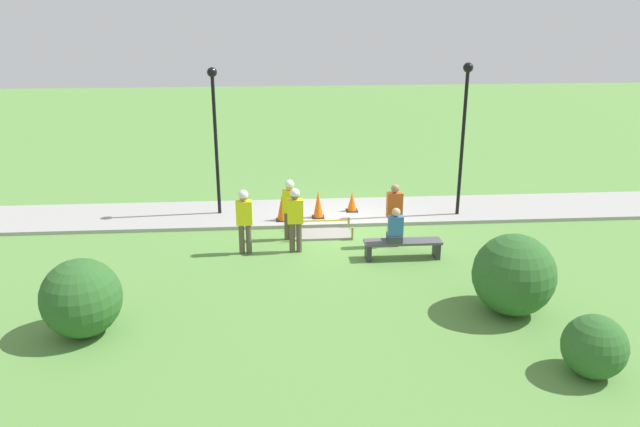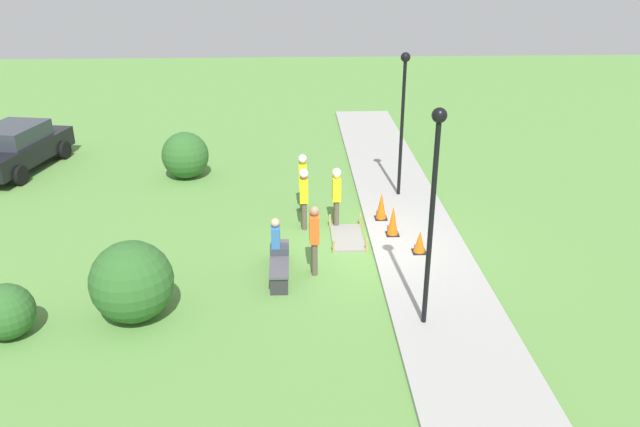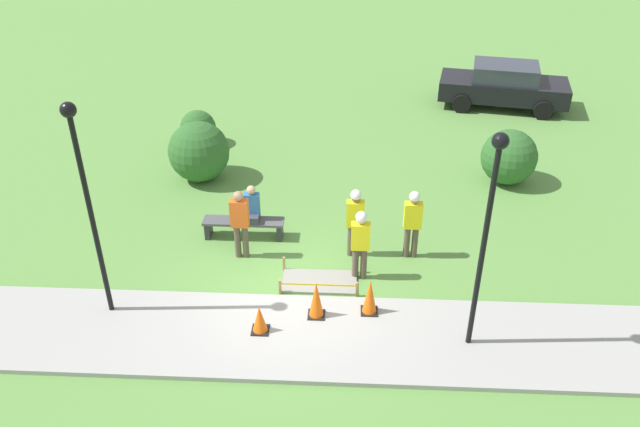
{
  "view_description": "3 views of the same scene",
  "coord_description": "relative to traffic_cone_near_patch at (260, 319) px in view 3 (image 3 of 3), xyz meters",
  "views": [
    {
      "loc": [
        1.87,
        16.55,
        6.21
      ],
      "look_at": [
        0.78,
        1.84,
        1.07
      ],
      "focal_mm": 35.0,
      "sensor_mm": 36.0,
      "label": 1
    },
    {
      "loc": [
        -14.15,
        1.94,
        7.11
      ],
      "look_at": [
        0.05,
        1.32,
        0.99
      ],
      "focal_mm": 35.0,
      "sensor_mm": 36.0,
      "label": 2
    },
    {
      "loc": [
        1.2,
        -10.25,
        8.21
      ],
      "look_at": [
        0.61,
        1.66,
        1.11
      ],
      "focal_mm": 35.0,
      "sensor_mm": 36.0,
      "label": 3
    }
  ],
  "objects": [
    {
      "name": "worker_trainee",
      "position": [
        1.91,
        1.94,
        0.6
      ],
      "size": [
        0.4,
        0.24,
        1.67
      ],
      "color": "brown",
      "rests_on": "ground_plane"
    },
    {
      "name": "shrub_rounded_far",
      "position": [
        6.04,
        6.66,
        0.38
      ],
      "size": [
        1.54,
        1.54,
        1.54
      ],
      "color": "#2D6028",
      "rests_on": "ground_plane"
    },
    {
      "name": "shrub_rounded_mid",
      "position": [
        -2.53,
        6.4,
        0.46
      ],
      "size": [
        1.69,
        1.69,
        1.69
      ],
      "color": "#2D6028",
      "rests_on": "ground_plane"
    },
    {
      "name": "traffic_cone_sidewalk_edge",
      "position": [
        2.11,
        0.67,
        0.1
      ],
      "size": [
        0.34,
        0.34,
        0.78
      ],
      "color": "black",
      "rests_on": "sidewalk"
    },
    {
      "name": "wet_concrete_patch",
      "position": [
        1.06,
        1.7,
        -0.35
      ],
      "size": [
        1.66,
        0.88,
        0.36
      ],
      "color": "gray",
      "rests_on": "ground_plane"
    },
    {
      "name": "traffic_cone_near_patch",
      "position": [
        0.0,
        0.0,
        0.0
      ],
      "size": [
        0.34,
        0.34,
        0.58
      ],
      "color": "black",
      "rests_on": "sidewalk"
    },
    {
      "name": "traffic_cone_far_patch",
      "position": [
        1.06,
        0.51,
        0.11
      ],
      "size": [
        0.34,
        0.34,
        0.81
      ],
      "color": "black",
      "rests_on": "sidewalk"
    },
    {
      "name": "lamppost_near",
      "position": [
        3.97,
        -0.11,
        2.48
      ],
      "size": [
        0.28,
        0.28,
        4.27
      ],
      "color": "black",
      "rests_on": "sidewalk"
    },
    {
      "name": "worker_supervisor",
      "position": [
        3.08,
        2.83,
        0.61
      ],
      "size": [
        0.4,
        0.24,
        1.69
      ],
      "color": "brown",
      "rests_on": "ground_plane"
    },
    {
      "name": "sidewalk",
      "position": [
        0.41,
        -0.08,
        -0.34
      ],
      "size": [
        28.0,
        2.4,
        0.1
      ],
      "color": "#9E9E99",
      "rests_on": "ground_plane"
    },
    {
      "name": "worker_assistant",
      "position": [
        1.8,
        2.82,
        0.62
      ],
      "size": [
        0.4,
        0.25,
        1.7
      ],
      "color": "brown",
      "rests_on": "ground_plane"
    },
    {
      "name": "park_bench",
      "position": [
        -0.85,
        3.45,
        -0.05
      ],
      "size": [
        1.93,
        0.44,
        0.47
      ],
      "color": "#2D2D33",
      "rests_on": "ground_plane"
    },
    {
      "name": "parked_car_black",
      "position": [
        7.07,
        12.57,
        0.41
      ],
      "size": [
        4.7,
        2.69,
        1.55
      ],
      "rotation": [
        0.0,
        0.0,
        -0.19
      ],
      "color": "black",
      "rests_on": "ground_plane"
    },
    {
      "name": "ground_plane",
      "position": [
        0.41,
        1.13,
        -0.39
      ],
      "size": [
        60.0,
        60.0,
        0.0
      ],
      "primitive_type": "plane",
      "color": "#5B8E42"
    },
    {
      "name": "shrub_rounded_near",
      "position": [
        -3.1,
        8.74,
        0.17
      ],
      "size": [
        1.11,
        1.11,
        1.11
      ],
      "color": "#2D6028",
      "rests_on": "ground_plane"
    },
    {
      "name": "lamppost_far",
      "position": [
        -3.09,
        0.5,
        2.55
      ],
      "size": [
        0.28,
        0.28,
        4.41
      ],
      "color": "black",
      "rests_on": "sidewalk"
    },
    {
      "name": "person_seated_on_bench",
      "position": [
        -0.63,
        3.5,
        0.44
      ],
      "size": [
        0.36,
        0.44,
        0.89
      ],
      "color": "#383D47",
      "rests_on": "park_bench"
    },
    {
      "name": "bystander_in_orange_shirt",
      "position": [
        -0.77,
        2.63,
        0.58
      ],
      "size": [
        0.4,
        0.22,
        1.7
      ],
      "color": "brown",
      "rests_on": "ground_plane"
    }
  ]
}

